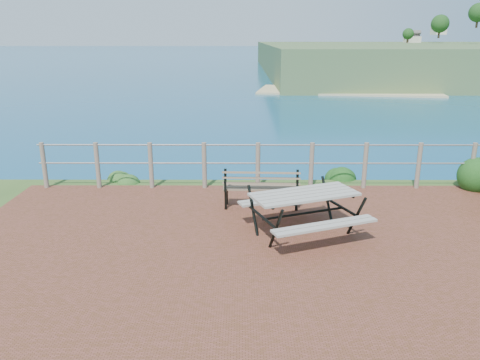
{
  "coord_description": "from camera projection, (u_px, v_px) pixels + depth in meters",
  "views": [
    {
      "loc": [
        -0.35,
        -6.33,
        3.17
      ],
      "look_at": [
        -0.38,
        1.54,
        0.75
      ],
      "focal_mm": 35.0,
      "sensor_mm": 36.0,
      "label": 1
    }
  ],
  "objects": [
    {
      "name": "shrub_lip_west",
      "position": [
        121.0,
        180.0,
        10.77
      ],
      "size": [
        0.76,
        0.76,
        0.49
      ],
      "primitive_type": "ellipsoid",
      "color": "#2F5821",
      "rests_on": "ground"
    },
    {
      "name": "picnic_table",
      "position": [
        304.0,
        209.0,
        7.64
      ],
      "size": [
        1.86,
        1.41,
        0.73
      ],
      "rotation": [
        0.0,
        0.0,
        0.38
      ],
      "color": "gray",
      "rests_on": "ground"
    },
    {
      "name": "ocean",
      "position": [
        242.0,
        44.0,
        198.14
      ],
      "size": [
        1200.0,
        1200.0,
        0.0
      ],
      "primitive_type": "plane",
      "color": "#166084",
      "rests_on": "ground"
    },
    {
      "name": "ground",
      "position": [
        265.0,
        258.0,
        6.98
      ],
      "size": [
        10.0,
        7.0,
        0.12
      ],
      "primitive_type": "cube",
      "color": "brown",
      "rests_on": "ground"
    },
    {
      "name": "shrub_lip_east",
      "position": [
        337.0,
        177.0,
        11.03
      ],
      "size": [
        0.71,
        0.71,
        0.43
      ],
      "primitive_type": "ellipsoid",
      "color": "#143C12",
      "rests_on": "ground"
    },
    {
      "name": "safety_railing",
      "position": [
        258.0,
        163.0,
        10.01
      ],
      "size": [
        9.4,
        0.1,
        1.0
      ],
      "color": "#6B5B4C",
      "rests_on": "ground"
    },
    {
      "name": "park_bench",
      "position": [
        261.0,
        182.0,
        8.86
      ],
      "size": [
        1.46,
        0.42,
        0.81
      ],
      "rotation": [
        0.0,
        0.0,
        -0.04
      ],
      "color": "brown",
      "rests_on": "ground"
    }
  ]
}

